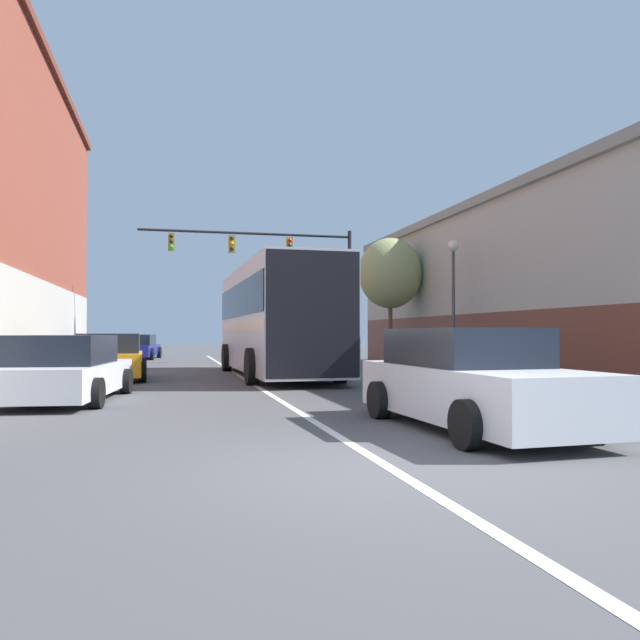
% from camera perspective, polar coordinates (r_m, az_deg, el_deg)
% --- Properties ---
extents(ground_plane, '(160.00, 160.00, 0.00)m').
position_cam_1_polar(ground_plane, '(6.55, 6.69, -13.47)').
color(ground_plane, '#4C4C4F').
extents(lane_center_line, '(0.14, 38.95, 0.01)m').
position_cam_1_polar(lane_center_line, '(19.66, -7.04, -5.27)').
color(lane_center_line, silver).
rests_on(lane_center_line, ground_plane).
extents(building_right_storefront, '(9.58, 22.24, 5.83)m').
position_cam_1_polar(building_right_storefront, '(23.91, 23.24, 2.82)').
color(building_right_storefront, '#B7B2A3').
rests_on(building_right_storefront, ground_plane).
extents(bus, '(2.91, 10.32, 3.50)m').
position_cam_1_polar(bus, '(20.27, -4.08, 0.38)').
color(bus, '#B7B7BC').
rests_on(bus, ground_plane).
extents(hatchback_foreground, '(2.15, 4.71, 1.47)m').
position_cam_1_polar(hatchback_foreground, '(9.43, 13.56, -5.43)').
color(hatchback_foreground, silver).
rests_on(hatchback_foreground, ground_plane).
extents(parked_car_left_near, '(2.12, 4.47, 1.32)m').
position_cam_1_polar(parked_car_left_near, '(27.56, -17.99, -2.77)').
color(parked_car_left_near, navy).
rests_on(parked_car_left_near, ground_plane).
extents(parked_car_left_mid, '(2.47, 4.85, 1.35)m').
position_cam_1_polar(parked_car_left_mid, '(13.83, -22.25, -4.26)').
color(parked_car_left_mid, silver).
rests_on(parked_car_left_mid, ground_plane).
extents(parked_car_left_far, '(2.24, 3.95, 1.39)m').
position_cam_1_polar(parked_car_left_far, '(19.63, -18.68, -3.32)').
color(parked_car_left_far, orange).
rests_on(parked_car_left_far, ground_plane).
extents(parked_car_left_distant, '(2.40, 4.76, 1.33)m').
position_cam_1_polar(parked_car_left_distant, '(35.24, -16.26, -2.42)').
color(parked_car_left_distant, navy).
rests_on(parked_car_left_distant, ground_plane).
extents(traffic_signal_gantry, '(10.00, 0.36, 6.36)m').
position_cam_1_polar(traffic_signal_gantry, '(29.58, -3.67, 5.41)').
color(traffic_signal_gantry, black).
rests_on(traffic_signal_gantry, ground_plane).
extents(street_lamp, '(0.38, 0.38, 4.44)m').
position_cam_1_polar(street_lamp, '(20.81, 12.10, 2.97)').
color(street_lamp, '#47474C').
rests_on(street_lamp, ground_plane).
extents(street_tree_near, '(2.56, 2.30, 5.21)m').
position_cam_1_polar(street_tree_near, '(25.11, 6.44, 4.25)').
color(street_tree_near, brown).
rests_on(street_tree_near, ground_plane).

